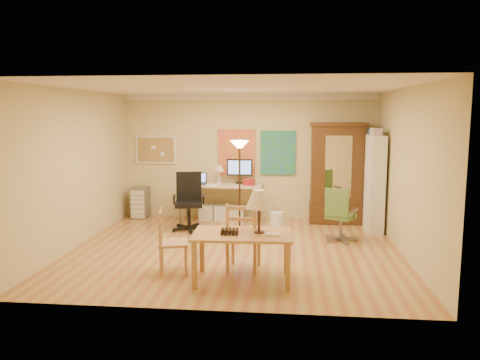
# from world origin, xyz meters

# --- Properties ---
(floor) EXTENTS (5.50, 5.50, 0.00)m
(floor) POSITION_xyz_m (0.00, 0.00, 0.00)
(floor) COLOR #A8663B
(floor) RESTS_ON ground
(crown_molding) EXTENTS (5.50, 0.08, 0.12)m
(crown_molding) POSITION_xyz_m (0.00, 2.46, 2.64)
(crown_molding) COLOR white
(crown_molding) RESTS_ON floor
(corkboard) EXTENTS (0.90, 0.04, 0.62)m
(corkboard) POSITION_xyz_m (-2.05, 2.47, 1.50)
(corkboard) COLOR #A3874C
(corkboard) RESTS_ON floor
(art_panel_left) EXTENTS (0.80, 0.04, 1.00)m
(art_panel_left) POSITION_xyz_m (-0.25, 2.47, 1.45)
(art_panel_left) COLOR gold
(art_panel_left) RESTS_ON floor
(art_panel_right) EXTENTS (0.75, 0.04, 0.95)m
(art_panel_right) POSITION_xyz_m (0.65, 2.47, 1.45)
(art_panel_right) COLOR teal
(art_panel_right) RESTS_ON floor
(dining_table) EXTENTS (1.37, 0.85, 1.26)m
(dining_table) POSITION_xyz_m (0.34, -1.45, 0.80)
(dining_table) COLOR #9A5E32
(dining_table) RESTS_ON floor
(ladder_chair_back) EXTENTS (0.50, 0.48, 1.00)m
(ladder_chair_back) POSITION_xyz_m (0.22, -1.00, 0.47)
(ladder_chair_back) COLOR tan
(ladder_chair_back) RESTS_ON floor
(ladder_chair_left) EXTENTS (0.50, 0.51, 0.92)m
(ladder_chair_left) POSITION_xyz_m (-0.79, -1.24, 0.43)
(ladder_chair_left) COLOR tan
(ladder_chair_left) RESTS_ON floor
(torchiere_lamp) EXTENTS (0.33, 0.33, 1.82)m
(torchiere_lamp) POSITION_xyz_m (0.01, 0.53, 1.46)
(torchiere_lamp) COLOR #382416
(torchiere_lamp) RESTS_ON floor
(computer_desk) EXTENTS (1.75, 0.76, 1.32)m
(computer_desk) POSITION_xyz_m (-0.52, 2.16, 0.48)
(computer_desk) COLOR #C3AF8E
(computer_desk) RESTS_ON floor
(office_chair_black) EXTENTS (0.70, 0.70, 1.14)m
(office_chair_black) POSITION_xyz_m (-1.07, 1.28, 0.30)
(office_chair_black) COLOR black
(office_chair_black) RESTS_ON floor
(office_chair_green) EXTENTS (0.60, 0.61, 0.98)m
(office_chair_green) POSITION_xyz_m (1.81, 0.71, 0.26)
(office_chair_green) COLOR slate
(office_chair_green) RESTS_ON floor
(drawer_cart) EXTENTS (0.34, 0.41, 0.69)m
(drawer_cart) POSITION_xyz_m (-2.37, 2.24, 0.34)
(drawer_cart) COLOR slate
(drawer_cart) RESTS_ON floor
(armoire) EXTENTS (1.15, 0.54, 2.11)m
(armoire) POSITION_xyz_m (1.89, 2.24, 0.92)
(armoire) COLOR #3C2310
(armoire) RESTS_ON floor
(bookshelf) EXTENTS (0.28, 0.75, 1.88)m
(bookshelf) POSITION_xyz_m (2.55, 1.58, 0.93)
(bookshelf) COLOR white
(bookshelf) RESTS_ON floor
(wastebin) EXTENTS (0.28, 0.28, 0.36)m
(wastebin) POSITION_xyz_m (0.67, 1.44, 0.18)
(wastebin) COLOR silver
(wastebin) RESTS_ON floor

